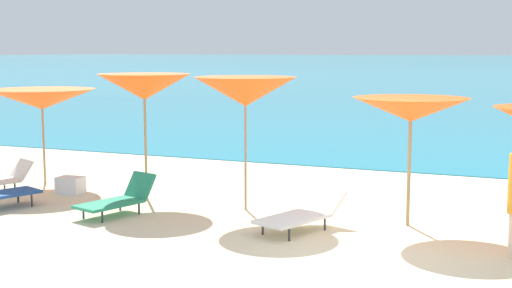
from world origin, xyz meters
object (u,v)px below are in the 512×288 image
(umbrella_4, at_px, (411,110))
(cooler_box, at_px, (71,185))
(umbrella_2, at_px, (144,87))
(lounge_chair_5, at_px, (302,214))
(umbrella_3, at_px, (245,92))
(umbrella_1, at_px, (42,99))
(lounge_chair_4, at_px, (119,199))

(umbrella_4, xyz_separation_m, cooler_box, (-6.67, -0.03, -1.72))
(umbrella_2, relative_size, lounge_chair_5, 1.36)
(umbrella_3, bearing_deg, umbrella_4, -0.65)
(lounge_chair_5, bearing_deg, umbrella_1, -173.92)
(umbrella_3, bearing_deg, umbrella_1, 172.92)
(umbrella_4, bearing_deg, cooler_box, -179.70)
(umbrella_2, relative_size, cooler_box, 4.78)
(umbrella_3, distance_m, lounge_chair_4, 2.89)
(umbrella_1, relative_size, umbrella_4, 1.12)
(umbrella_2, xyz_separation_m, cooler_box, (-1.60, -0.25, -1.97))
(umbrella_2, height_order, cooler_box, umbrella_2)
(lounge_chair_4, bearing_deg, umbrella_4, 30.75)
(umbrella_1, relative_size, lounge_chair_5, 1.33)
(umbrella_2, bearing_deg, umbrella_3, -4.85)
(lounge_chair_5, relative_size, cooler_box, 3.52)
(umbrella_3, bearing_deg, cooler_box, -178.97)
(umbrella_1, relative_size, lounge_chair_4, 1.54)
(umbrella_4, distance_m, lounge_chair_4, 5.18)
(lounge_chair_4, xyz_separation_m, lounge_chair_5, (3.29, 0.19, -0.01))
(umbrella_3, relative_size, cooler_box, 4.74)
(lounge_chair_5, distance_m, cooler_box, 5.26)
(umbrella_3, xyz_separation_m, umbrella_4, (2.90, -0.03, -0.22))
(cooler_box, bearing_deg, lounge_chair_4, -33.35)
(lounge_chair_5, bearing_deg, umbrella_2, -178.03)
(umbrella_3, xyz_separation_m, cooler_box, (-3.77, -0.07, -1.94))
(umbrella_1, height_order, lounge_chair_4, umbrella_1)
(umbrella_1, height_order, umbrella_4, umbrella_4)
(umbrella_3, height_order, umbrella_4, umbrella_3)
(umbrella_4, bearing_deg, umbrella_1, 175.28)
(umbrella_2, height_order, umbrella_3, umbrella_2)
(umbrella_1, xyz_separation_m, lounge_chair_5, (6.36, -1.62, -1.54))
(umbrella_1, bearing_deg, umbrella_4, -4.72)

